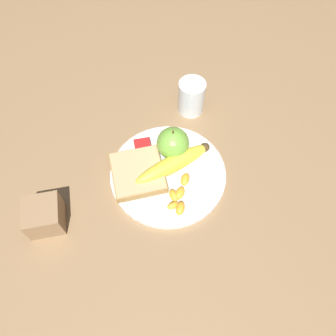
# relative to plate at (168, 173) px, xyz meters

# --- Properties ---
(ground_plane) EXTENTS (3.00, 3.00, 0.00)m
(ground_plane) POSITION_rel_plate_xyz_m (0.00, 0.00, -0.01)
(ground_plane) COLOR olive
(plate) EXTENTS (0.26, 0.26, 0.01)m
(plate) POSITION_rel_plate_xyz_m (0.00, 0.00, 0.00)
(plate) COLOR white
(plate) RESTS_ON ground_plane
(juice_glass) EXTENTS (0.07, 0.07, 0.09)m
(juice_glass) POSITION_rel_plate_xyz_m (-0.18, 0.10, 0.03)
(juice_glass) COLOR silver
(juice_glass) RESTS_ON ground_plane
(apple) EXTENTS (0.07, 0.07, 0.08)m
(apple) POSITION_rel_plate_xyz_m (-0.05, 0.02, 0.04)
(apple) COLOR #72B23D
(apple) RESTS_ON plate
(banana) EXTENTS (0.10, 0.19, 0.04)m
(banana) POSITION_rel_plate_xyz_m (-0.01, 0.01, 0.02)
(banana) COLOR yellow
(banana) RESTS_ON plate
(bread_slice) EXTENTS (0.12, 0.12, 0.02)m
(bread_slice) POSITION_rel_plate_xyz_m (-0.01, -0.07, 0.02)
(bread_slice) COLOR olive
(bread_slice) RESTS_ON plate
(fork) EXTENTS (0.07, 0.19, 0.00)m
(fork) POSITION_rel_plate_xyz_m (0.01, 0.00, 0.01)
(fork) COLOR #B2B2B7
(fork) RESTS_ON plate
(jam_packet) EXTENTS (0.05, 0.04, 0.02)m
(jam_packet) POSITION_rel_plate_xyz_m (-0.07, -0.05, 0.01)
(jam_packet) COLOR white
(jam_packet) RESTS_ON plate
(orange_segment_0) EXTENTS (0.02, 0.03, 0.01)m
(orange_segment_0) POSITION_rel_plate_xyz_m (0.09, -0.01, 0.01)
(orange_segment_0) COLOR #F9A32D
(orange_segment_0) RESTS_ON plate
(orange_segment_1) EXTENTS (0.04, 0.03, 0.02)m
(orange_segment_1) POSITION_rel_plate_xyz_m (0.03, 0.03, 0.01)
(orange_segment_1) COLOR #F9A32D
(orange_segment_1) RESTS_ON plate
(orange_segment_2) EXTENTS (0.03, 0.02, 0.02)m
(orange_segment_2) POSITION_rel_plate_xyz_m (0.03, -0.04, 0.01)
(orange_segment_2) COLOR #F9A32D
(orange_segment_2) RESTS_ON plate
(orange_segment_3) EXTENTS (0.03, 0.02, 0.02)m
(orange_segment_3) POSITION_rel_plate_xyz_m (0.06, -0.00, 0.01)
(orange_segment_3) COLOR #F9A32D
(orange_segment_3) RESTS_ON plate
(orange_segment_4) EXTENTS (0.04, 0.03, 0.02)m
(orange_segment_4) POSITION_rel_plate_xyz_m (0.06, 0.01, 0.01)
(orange_segment_4) COLOR #F9A32D
(orange_segment_4) RESTS_ON plate
(orange_segment_5) EXTENTS (0.04, 0.03, 0.02)m
(orange_segment_5) POSITION_rel_plate_xyz_m (0.10, 0.01, 0.01)
(orange_segment_5) COLOR #F9A32D
(orange_segment_5) RESTS_ON plate
(condiment_caddy) EXTENTS (0.07, 0.07, 0.06)m
(condiment_caddy) POSITION_rel_plate_xyz_m (0.06, -0.27, 0.02)
(condiment_caddy) COLOR #93704C
(condiment_caddy) RESTS_ON ground_plane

